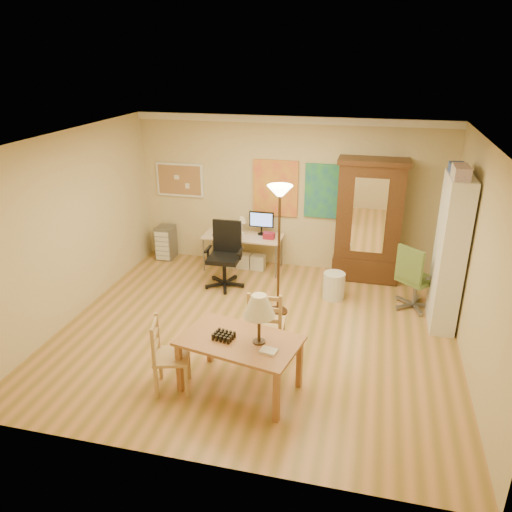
% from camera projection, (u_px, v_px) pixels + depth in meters
% --- Properties ---
extents(floor, '(5.50, 5.50, 0.00)m').
position_uv_depth(floor, '(256.00, 332.00, 7.09)').
color(floor, olive).
rests_on(floor, ground).
extents(crown_molding, '(5.50, 0.08, 0.12)m').
position_uv_depth(crown_molding, '(291.00, 120.00, 8.29)').
color(crown_molding, white).
rests_on(crown_molding, floor).
extents(corkboard, '(0.90, 0.04, 0.62)m').
position_uv_depth(corkboard, '(180.00, 180.00, 9.18)').
color(corkboard, '#9E694A').
rests_on(corkboard, floor).
extents(art_panel_left, '(0.80, 0.04, 1.00)m').
position_uv_depth(art_panel_left, '(275.00, 188.00, 8.81)').
color(art_panel_left, yellow).
rests_on(art_panel_left, floor).
extents(art_panel_right, '(0.75, 0.04, 0.95)m').
position_uv_depth(art_panel_right, '(326.00, 191.00, 8.61)').
color(art_panel_right, '#226A8B').
rests_on(art_panel_right, floor).
extents(dining_table, '(1.48, 1.06, 1.26)m').
position_uv_depth(dining_table, '(246.00, 331.00, 5.58)').
color(dining_table, brown).
rests_on(dining_table, floor).
extents(ladder_chair_back, '(0.48, 0.46, 0.97)m').
position_uv_depth(ladder_chair_back, '(266.00, 325.00, 6.36)').
color(ladder_chair_back, '#AB874E').
rests_on(ladder_chair_back, floor).
extents(ladder_chair_left, '(0.50, 0.51, 0.90)m').
position_uv_depth(ladder_chair_left, '(169.00, 357.00, 5.77)').
color(ladder_chair_left, '#AB874E').
rests_on(ladder_chair_left, floor).
extents(torchiere_lamp, '(0.36, 0.36, 1.98)m').
position_uv_depth(torchiere_lamp, '(280.00, 213.00, 7.02)').
color(torchiere_lamp, '#402B19').
rests_on(torchiere_lamp, floor).
extents(computer_desk, '(1.41, 0.62, 1.07)m').
position_uv_depth(computer_desk, '(245.00, 248.00, 9.03)').
color(computer_desk, beige).
rests_on(computer_desk, floor).
extents(office_chair_black, '(0.68, 0.68, 1.10)m').
position_uv_depth(office_chair_black, '(225.00, 269.00, 8.39)').
color(office_chair_black, black).
rests_on(office_chair_black, floor).
extents(office_chair_green, '(0.66, 0.66, 1.04)m').
position_uv_depth(office_chair_green, '(413.00, 292.00, 7.65)').
color(office_chair_green, slate).
rests_on(office_chair_green, floor).
extents(drawer_cart, '(0.31, 0.38, 0.63)m').
position_uv_depth(drawer_cart, '(166.00, 243.00, 9.51)').
color(drawer_cart, slate).
rests_on(drawer_cart, floor).
extents(armoire, '(1.14, 0.54, 2.10)m').
position_uv_depth(armoire, '(368.00, 229.00, 8.45)').
color(armoire, '#341F0E').
rests_on(armoire, floor).
extents(bookshelf, '(0.33, 0.88, 2.19)m').
position_uv_depth(bookshelf, '(449.00, 254.00, 6.93)').
color(bookshelf, white).
rests_on(bookshelf, floor).
extents(wastebin, '(0.35, 0.35, 0.44)m').
position_uv_depth(wastebin, '(334.00, 286.00, 7.98)').
color(wastebin, silver).
rests_on(wastebin, floor).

